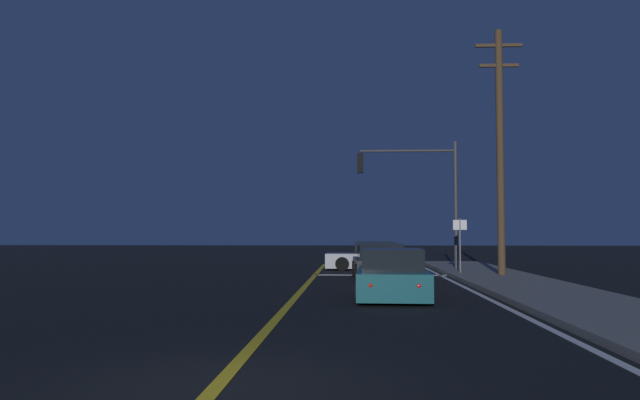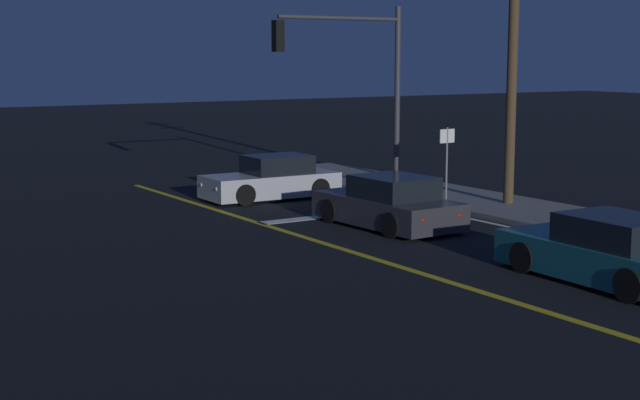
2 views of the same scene
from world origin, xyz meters
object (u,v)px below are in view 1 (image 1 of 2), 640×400
Objects in this scene: car_distant_tail_charcoal at (379,264)px; car_mid_block_teal at (392,277)px; utility_pole_right at (500,148)px; traffic_signal_near_right at (420,184)px; street_sign_corner at (460,237)px; car_following_oncoming_silver at (371,258)px.

car_mid_block_teal is at bearing -91.75° from car_distant_tail_charcoal.
utility_pole_right reaches higher than car_mid_block_teal.
car_distant_tail_charcoal is 5.97m from traffic_signal_near_right.
traffic_signal_near_right reaches higher than car_distant_tail_charcoal.
car_mid_block_teal and car_distant_tail_charcoal have the same top height.
traffic_signal_near_right is 2.53× the size of street_sign_corner.
street_sign_corner is at bearing 115.17° from traffic_signal_near_right.
utility_pole_right is at bearing -136.04° from car_following_oncoming_silver.
car_following_oncoming_silver is 8.46m from utility_pole_right.
utility_pole_right is at bearing -38.56° from street_sign_corner.
car_following_oncoming_silver is at bearing 130.07° from street_sign_corner.
car_distant_tail_charcoal is 3.87m from street_sign_corner.
street_sign_corner is at bearing 141.44° from utility_pole_right.
traffic_signal_near_right is at bearing 63.74° from car_distant_tail_charcoal.
car_following_oncoming_silver is 4.23m from traffic_signal_near_right.
utility_pole_right is 3.93m from street_sign_corner.
traffic_signal_near_right is at bearing 124.74° from utility_pole_right.
car_mid_block_teal is 7.09m from car_distant_tail_charcoal.
street_sign_corner is (1.32, -2.80, -2.39)m from traffic_signal_near_right.
car_distant_tail_charcoal is 6.55m from utility_pole_right.
car_mid_block_teal is at bearing -178.12° from car_following_oncoming_silver.
car_mid_block_teal is 0.46× the size of utility_pole_right.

